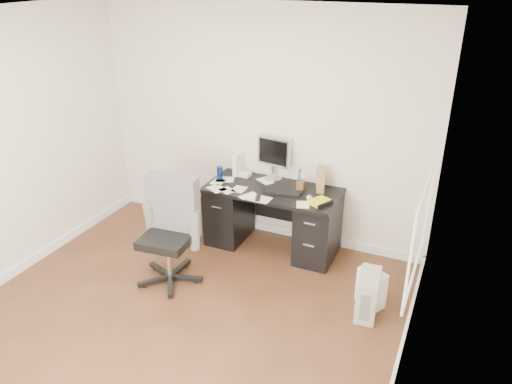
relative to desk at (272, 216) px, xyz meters
The scene contains 18 objects.
ground 1.73m from the desk, 100.29° to the right, with size 4.00×4.00×0.00m, color #422715.
room_shell 2.07m from the desk, 99.37° to the right, with size 4.02×4.02×2.71m.
desk is the anchor object (origin of this frame).
loose_papers 0.41m from the desk, 165.47° to the right, with size 1.10×0.60×0.00m, color silver, non-canonical shape.
lcd_monitor 0.67m from the desk, 110.26° to the left, with size 0.41×0.24×0.52m, color #B7B8BC, non-canonical shape.
keyboard 0.40m from the desk, 21.57° to the right, with size 0.39×0.13×0.02m, color black.
computer_mouse 0.62m from the desk, 15.18° to the right, with size 0.07×0.07×0.07m, color #B7B8BC.
travel_mug 0.79m from the desk, behind, with size 0.07×0.07×0.16m, color navy.
white_binder 0.76m from the desk, 155.71° to the left, with size 0.10×0.22×0.26m, color silver.
magazine_file 0.71m from the desk, 20.17° to the left, with size 0.11×0.22×0.25m, color #946B47.
pen_cup 0.57m from the desk, 21.16° to the left, with size 0.10×0.10×0.25m, color #512A17, non-canonical shape.
yellow_book 0.71m from the desk, 13.58° to the right, with size 0.17×0.22×0.04m, color yellow.
paper_remote 0.47m from the desk, 95.04° to the right, with size 0.24×0.19×0.02m, color silver, non-canonical shape.
office_chair 1.29m from the desk, 123.98° to the right, with size 0.63×0.63×1.12m, color #4F514F, non-canonical shape.
pc_tower 1.51m from the desk, 30.45° to the right, with size 0.18×0.42×0.42m, color #A5A195.
shopping_bag 1.44m from the desk, 25.20° to the right, with size 0.28×0.20×0.38m, color white.
wicker_basket 1.21m from the desk, behind, with size 0.41×0.41×0.41m, color #452714.
desk_printer 0.79m from the desk, 168.68° to the left, with size 0.37×0.31×0.22m, color slate.
Camera 1 is at (2.20, -3.06, 3.05)m, focal length 35.00 mm.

